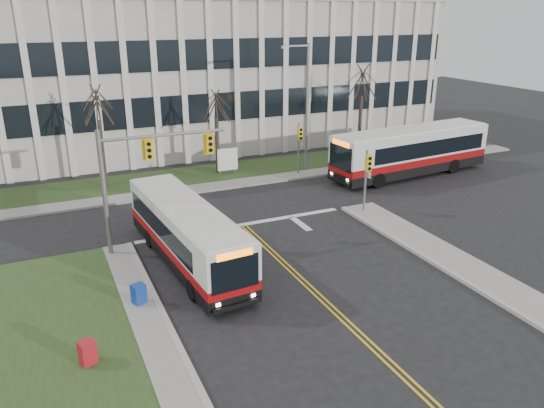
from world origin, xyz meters
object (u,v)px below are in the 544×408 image
Objects in this scene: bus_main at (187,235)px; bus_cross at (411,153)px; newspaper_box_blue at (139,295)px; newspaper_box_red at (88,354)px; streetlight at (305,101)px; directory_sign at (228,160)px.

bus_cross is (18.64, 7.30, 0.26)m from bus_main.
newspaper_box_red is (-2.33, -3.21, 0.00)m from newspaper_box_blue.
streetlight reaches higher than bus_cross.
bus_main is (-6.59, -12.65, 0.24)m from directory_sign.
newspaper_box_red is (-23.85, -13.50, -1.20)m from bus_cross.
newspaper_box_red is at bearing -134.64° from streetlight.
streetlight is 0.87× the size of bus_main.
newspaper_box_red is (-11.80, -18.85, -0.70)m from directory_sign.
newspaper_box_red is at bearing -65.77° from bus_cross.
streetlight is 21.29m from newspaper_box_blue.
streetlight reaches higher than bus_main.
directory_sign is 18.30m from newspaper_box_blue.
directory_sign is at bearing 38.98° from newspaper_box_red.
directory_sign is at bearing 38.08° from newspaper_box_blue.
bus_cross is 13.21× the size of newspaper_box_red.
streetlight is 25.12m from newspaper_box_red.
bus_cross is at bearing 16.85° from bus_main.
directory_sign is 2.11× the size of newspaper_box_blue.
bus_cross is 27.44m from newspaper_box_red.
bus_main is 20.02m from bus_cross.
streetlight reaches higher than newspaper_box_red.
bus_main is at bearing 25.34° from newspaper_box_blue.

